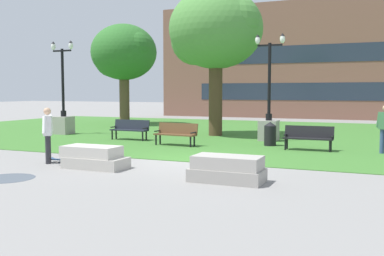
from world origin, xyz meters
The scene contains 16 objects.
ground_plane centered at (0.00, 0.00, 0.00)m, with size 140.00×140.00×0.00m, color gray.
grass_lawn centered at (0.00, 10.00, 0.01)m, with size 40.00×20.00×0.02m, color #3D752D.
concrete_block_center centered at (-1.97, -2.04, 0.31)m, with size 1.87×0.90×0.64m.
concrete_block_left centered at (2.18, -2.41, 0.31)m, with size 1.80×0.90×0.64m.
person_skateboarder centered at (-3.78, -1.86, 0.96)m, with size 0.57×0.96×1.71m.
skateboard centered at (-3.40, -1.55, 0.09)m, with size 1.04×0.33×0.14m.
puddle centered at (-3.11, -4.17, 0.00)m, with size 1.37×1.37×0.01m, color #47515B.
park_bench_near_left centered at (-2.04, 3.70, 0.54)m, with size 1.84×0.68×0.90m.
park_bench_near_right centered at (-4.86, 4.84, 0.54)m, with size 1.81×0.57×0.90m.
park_bench_far_left centered at (3.13, 4.25, 0.54)m, with size 1.80×0.53×0.90m.
lamp_post_right centered at (-9.44, 5.90, 0.99)m, with size 1.32×0.80×4.74m.
lamp_post_center centered at (1.00, 6.92, 0.98)m, with size 1.32×0.80×4.70m.
tree_near_left centered at (-2.04, 8.23, 5.17)m, with size 4.82×4.59×7.19m.
tree_far_left centered at (-10.19, 12.99, 4.69)m, with size 4.52×4.31×6.59m.
trash_bin centered at (1.49, 5.10, 0.50)m, with size 0.49×0.49×0.96m.
building_facade_distant centered at (2.23, 24.50, 4.75)m, with size 29.97×1.03×9.50m.
Camera 1 is at (5.61, -12.70, 2.20)m, focal length 42.00 mm.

